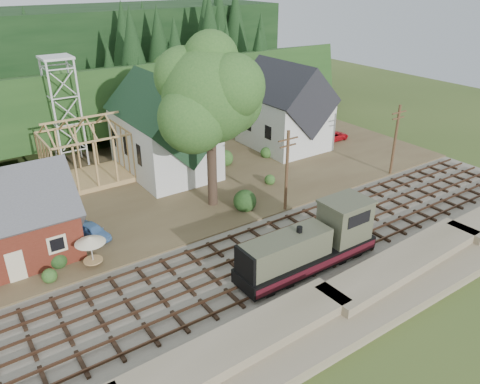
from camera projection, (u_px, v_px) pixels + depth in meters
ground at (258, 261)px, 36.63m from camera, size 140.00×140.00×0.00m
embankment at (336, 322)px, 30.31m from camera, size 64.00×5.00×1.60m
railroad_bed at (258, 260)px, 36.59m from camera, size 64.00×11.00×0.16m
village_flat at (158, 182)px, 49.94m from camera, size 64.00×26.00×0.30m
hillside at (86, 127)px, 67.85m from camera, size 70.00×28.96×12.74m
ridge at (56, 103)px, 79.75m from camera, size 80.00×20.00×12.00m
depot at (2, 225)px, 35.24m from camera, size 10.80×7.41×9.00m
church at (165, 129)px, 50.05m from camera, size 8.40×15.17×13.00m
farmhouse at (284, 110)px, 57.86m from camera, size 8.40×10.80×10.60m
timber_frame at (86, 155)px, 48.51m from camera, size 8.20×6.20×6.99m
lattice_tower at (59, 79)px, 50.05m from camera, size 3.20×3.20×12.12m
big_tree at (211, 102)px, 40.83m from camera, size 10.90×8.40×14.70m
telegraph_pole_near at (287, 170)px, 42.24m from camera, size 2.20×0.28×8.00m
telegraph_pole_far at (395, 139)px, 49.91m from camera, size 2.20×0.28×8.00m
locomotive at (313, 244)px, 34.94m from camera, size 11.68×2.92×4.68m
car_blue at (93, 231)px, 39.02m from camera, size 2.35×3.87×1.23m
car_red at (334, 136)px, 61.37m from camera, size 4.24×2.04×1.16m
patio_set at (90, 241)px, 34.66m from camera, size 2.27×2.27×2.53m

